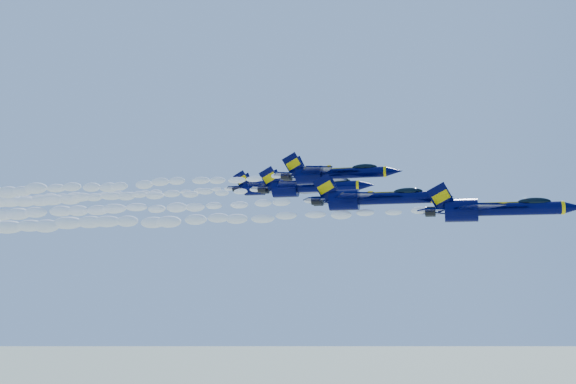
% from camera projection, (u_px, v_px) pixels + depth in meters
% --- Properties ---
extents(jet_lead, '(15.60, 12.80, 5.80)m').
position_uv_depth(jet_lead, '(492.00, 209.00, 57.86)').
color(jet_lead, '#00022E').
extents(smoke_trail_jet_lead, '(63.55, 2.11, 1.90)m').
position_uv_depth(smoke_trail_jet_lead, '(156.00, 221.00, 67.81)').
color(smoke_trail_jet_lead, white).
extents(jet_second, '(16.11, 13.21, 5.98)m').
position_uv_depth(jet_second, '(372.00, 198.00, 64.94)').
color(jet_second, '#00022E').
extents(smoke_trail_jet_second, '(63.55, 2.18, 1.96)m').
position_uv_depth(smoke_trail_jet_second, '(82.00, 211.00, 74.95)').
color(smoke_trail_jet_second, white).
extents(jet_third, '(15.75, 12.92, 5.85)m').
position_uv_depth(jet_third, '(333.00, 173.00, 72.83)').
color(jet_third, '#00022E').
extents(smoke_trail_jet_third, '(63.55, 2.13, 1.92)m').
position_uv_depth(smoke_trail_jet_third, '(76.00, 188.00, 82.80)').
color(smoke_trail_jet_third, white).
extents(jet_fourth, '(18.29, 15.01, 6.80)m').
position_uv_depth(jet_fourth, '(308.00, 187.00, 87.15)').
color(jet_fourth, '#00022E').
extents(smoke_trail_jet_fourth, '(63.55, 2.48, 2.23)m').
position_uv_depth(smoke_trail_jet_fourth, '(86.00, 198.00, 97.40)').
color(smoke_trail_jet_fourth, white).
extents(jet_fifth, '(16.45, 13.50, 6.11)m').
position_uv_depth(jet_fifth, '(273.00, 187.00, 98.00)').
color(jet_fifth, '#00022E').
extents(smoke_trail_jet_fifth, '(63.55, 2.23, 2.01)m').
position_uv_depth(smoke_trail_jet_fifth, '(80.00, 197.00, 108.05)').
color(smoke_trail_jet_fifth, white).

